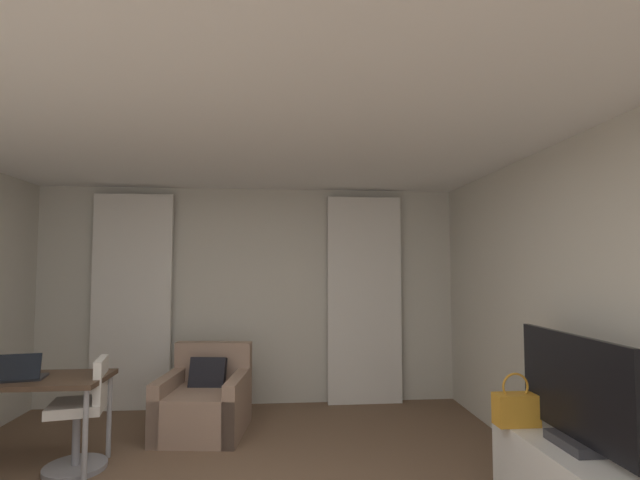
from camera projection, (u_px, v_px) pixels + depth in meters
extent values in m
cube|color=beige|center=(252.00, 295.00, 5.51)|extent=(5.12, 0.06, 2.60)
cube|color=white|center=(219.00, 93.00, 2.57)|extent=(5.12, 6.12, 0.06)
cube|color=silver|center=(132.00, 300.00, 5.26)|extent=(0.90, 0.06, 2.50)
cube|color=silver|center=(364.00, 299.00, 5.49)|extent=(0.90, 0.06, 2.50)
cube|color=#997A66|center=(203.00, 411.00, 4.45)|extent=(0.90, 0.93, 0.43)
cube|color=#997A66|center=(214.00, 361.00, 4.82)|extent=(0.82, 0.23, 0.40)
cube|color=#997A66|center=(238.00, 404.00, 4.44)|extent=(0.22, 0.86, 0.57)
cube|color=#997A66|center=(169.00, 404.00, 4.46)|extent=(0.22, 0.86, 0.57)
cube|color=black|center=(208.00, 376.00, 4.59)|extent=(0.38, 0.24, 0.37)
cube|color=#4C3828|center=(20.00, 380.00, 3.63)|extent=(1.34, 0.58, 0.04)
cylinder|color=#99999E|center=(109.00, 416.00, 3.90)|extent=(0.04, 0.04, 0.70)
cylinder|color=#99999E|center=(85.00, 436.00, 3.42)|extent=(0.04, 0.04, 0.70)
cylinder|color=gray|center=(76.00, 441.00, 3.65)|extent=(0.06, 0.06, 0.46)
cylinder|color=gray|center=(75.00, 467.00, 3.64)|extent=(0.48, 0.48, 0.04)
cube|color=silver|center=(77.00, 407.00, 3.67)|extent=(0.47, 0.47, 0.08)
cube|color=silver|center=(101.00, 379.00, 3.73)|extent=(0.13, 0.36, 0.34)
cube|color=#2D2D33|center=(22.00, 378.00, 3.59)|extent=(0.35, 0.27, 0.02)
cube|color=black|center=(18.00, 367.00, 3.49)|extent=(0.32, 0.11, 0.20)
cube|color=#333338|center=(575.00, 443.00, 2.80)|extent=(0.20, 0.36, 0.06)
cube|color=black|center=(573.00, 386.00, 2.82)|extent=(0.04, 1.06, 0.64)
cube|color=orange|center=(516.00, 410.00, 3.20)|extent=(0.30, 0.14, 0.22)
torus|color=orange|center=(515.00, 387.00, 3.21)|extent=(0.20, 0.02, 0.20)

